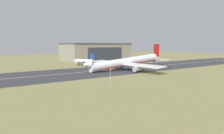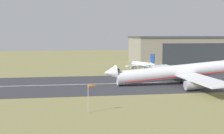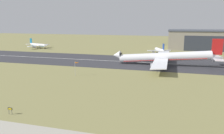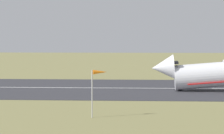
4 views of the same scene
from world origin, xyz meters
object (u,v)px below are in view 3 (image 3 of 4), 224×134
(airplane_parked_west, at_px, (160,50))
(airplane_parked_centre, at_px, (38,45))
(airplane_landing, at_px, (164,57))
(windsock_pole, at_px, (77,64))
(runway_sign, at_px, (10,109))

(airplane_parked_west, xyz_separation_m, airplane_parked_centre, (-106.00, 6.44, 0.00))
(airplane_landing, relative_size, airplane_parked_centre, 2.44)
(windsock_pole, bearing_deg, runway_sign, -89.74)
(airplane_parked_centre, relative_size, windsock_pole, 3.85)
(windsock_pole, bearing_deg, airplane_parked_centre, 132.17)
(airplane_parked_west, relative_size, airplane_parked_centre, 0.79)
(runway_sign, bearing_deg, windsock_pole, 90.26)
(airplane_landing, height_order, airplane_parked_centre, airplane_landing)
(airplane_parked_west, bearing_deg, runway_sign, -104.78)
(airplane_parked_centre, bearing_deg, airplane_landing, -23.40)
(airplane_landing, distance_m, runway_sign, 84.99)
(airplane_landing, bearing_deg, airplane_parked_west, 96.74)
(airplane_parked_west, bearing_deg, windsock_pole, -112.50)
(airplane_landing, distance_m, windsock_pole, 50.01)
(windsock_pole, distance_m, runway_sign, 42.73)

